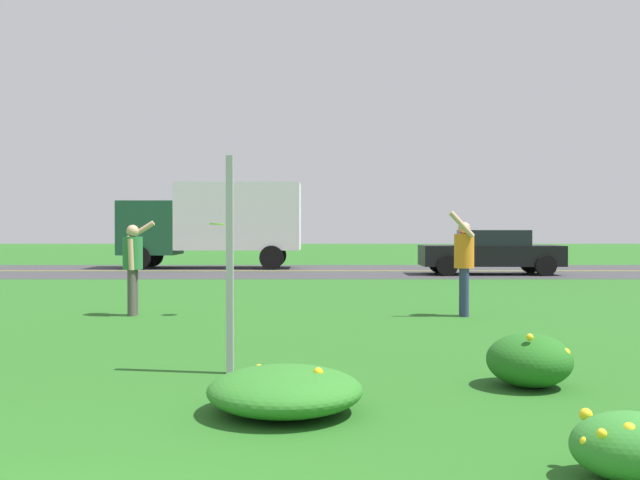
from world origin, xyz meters
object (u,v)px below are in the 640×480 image
(person_catcher_orange_shirt, at_px, (463,260))
(box_truck_dark_green, at_px, (214,220))
(sign_post_near_path, at_px, (229,265))
(car_black_center_left, at_px, (490,252))
(frisbee_lime, at_px, (216,224))
(person_thrower_green_shirt, at_px, (132,261))

(person_catcher_orange_shirt, height_order, box_truck_dark_green, box_truck_dark_green)
(sign_post_near_path, bearing_deg, car_black_center_left, 69.23)
(frisbee_lime, relative_size, car_black_center_left, 0.06)
(sign_post_near_path, bearing_deg, person_catcher_orange_shirt, 56.92)
(sign_post_near_path, bearing_deg, person_thrower_green_shirt, 113.34)
(person_catcher_orange_shirt, bearing_deg, box_truck_dark_green, 111.95)
(frisbee_lime, bearing_deg, person_catcher_orange_shirt, -0.25)
(box_truck_dark_green, bearing_deg, car_black_center_left, -22.62)
(person_thrower_green_shirt, bearing_deg, frisbee_lime, -3.10)
(person_catcher_orange_shirt, bearing_deg, sign_post_near_path, -123.08)
(person_catcher_orange_shirt, bearing_deg, person_thrower_green_shirt, 179.01)
(frisbee_lime, bearing_deg, box_truck_dark_green, 97.83)
(car_black_center_left, bearing_deg, sign_post_near_path, -110.77)
(sign_post_near_path, xyz_separation_m, car_black_center_left, (6.51, 17.18, -0.39))
(car_black_center_left, relative_size, box_truck_dark_green, 0.67)
(person_thrower_green_shirt, relative_size, box_truck_dark_green, 0.25)
(person_thrower_green_shirt, xyz_separation_m, box_truck_dark_green, (-0.72, 15.82, 0.87))
(sign_post_near_path, bearing_deg, box_truck_dark_green, 98.12)
(person_catcher_orange_shirt, distance_m, box_truck_dark_green, 17.19)
(sign_post_near_path, height_order, frisbee_lime, sign_post_near_path)
(sign_post_near_path, xyz_separation_m, person_catcher_orange_shirt, (3.40, 5.22, -0.16))
(sign_post_near_path, distance_m, frisbee_lime, 5.33)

